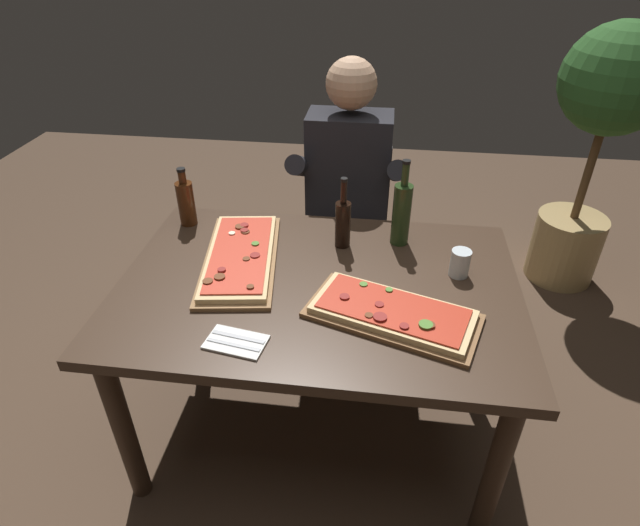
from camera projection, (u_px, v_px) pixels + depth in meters
name	position (u px, v px, depth m)	size (l,w,h in m)	color
ground_plane	(318.00, 421.00, 2.22)	(6.40, 6.40, 0.00)	#4C3828
dining_table	(318.00, 304.00, 1.86)	(1.40, 0.96, 0.74)	#3D2B1E
pizza_rectangular_front	(393.00, 313.00, 1.64)	(0.59, 0.40, 0.05)	brown
pizza_rectangular_left	(240.00, 256.00, 1.91)	(0.35, 0.63, 0.05)	olive
wine_bottle_dark	(343.00, 222.00, 1.96)	(0.06, 0.06, 0.28)	black
oil_bottle_amber	(402.00, 212.00, 1.96)	(0.07, 0.07, 0.34)	#233819
vinegar_bottle_green	(186.00, 202.00, 2.10)	(0.07, 0.07, 0.25)	#47230F
tumbler_near_camera	(460.00, 265.00, 1.83)	(0.07, 0.07, 0.10)	silver
napkin_cutlery_set	(236.00, 342.00, 1.55)	(0.20, 0.14, 0.01)	white
diner_chair	(348.00, 226.00, 2.65)	(0.44, 0.44, 0.87)	black
seated_diner	(347.00, 191.00, 2.41)	(0.53, 0.41, 1.33)	#23232D
potted_plant_corner	(601.00, 132.00, 2.63)	(0.54, 0.54, 1.42)	tan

